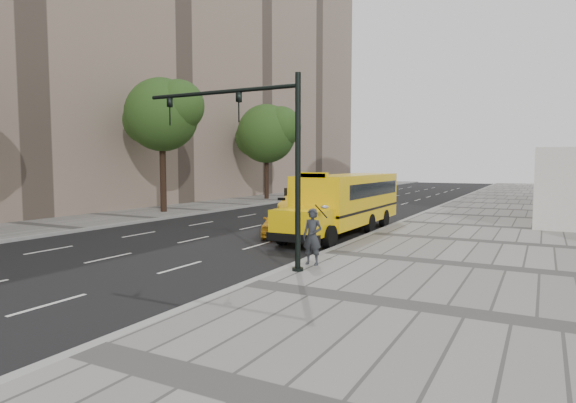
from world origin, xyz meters
The scene contains 13 objects.
ground centered at (0.00, 0.00, 0.00)m, with size 140.00×140.00×0.00m, color black.
sidewalk_museum centered at (12.00, 0.00, 0.07)m, with size 12.00×140.00×0.15m, color gray.
sidewalk_far centered at (-11.00, 0.00, 0.07)m, with size 6.00×140.00×0.15m, color gray.
curb_museum centered at (6.00, 0.00, 0.07)m, with size 0.30×140.00×0.15m, color gray.
curb_far centered at (-8.00, 0.00, 0.07)m, with size 0.30×140.00×0.15m, color gray.
building_far centered at (-19.00, 10.00, 16.00)m, with size 10.00×80.00×32.00m, color gray.
tree_b centered at (-10.40, 3.31, 7.04)m, with size 5.79×5.14×9.58m.
tree_c centered at (-10.39, 17.74, 6.51)m, with size 6.37×5.66×9.30m.
school_bus centered at (4.50, 0.63, 1.76)m, with size 2.96×11.56×3.19m.
taxi_near centered at (2.00, -1.88, 0.70)m, with size 1.66×4.13×1.41m, color yellow.
taxi_far centered at (-2.13, 7.83, 0.71)m, with size 1.49×4.28×1.41m, color yellow.
pedestrian centered at (6.62, -8.10, 1.11)m, with size 0.70×0.46×1.92m, color #282B2F.
traffic_signal centered at (5.19, -9.13, 4.09)m, with size 6.18×0.36×6.40m.
Camera 1 is at (13.48, -22.67, 3.57)m, focal length 30.00 mm.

